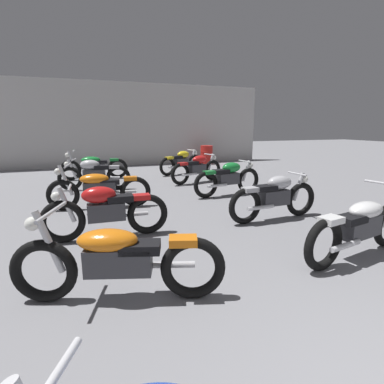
{
  "coord_description": "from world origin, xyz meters",
  "views": [
    {
      "loc": [
        -1.91,
        0.06,
        1.77
      ],
      "look_at": [
        0.0,
        5.21,
        0.55
      ],
      "focal_mm": 28.23,
      "sensor_mm": 36.0,
      "label": 1
    }
  ],
  "objects": [
    {
      "name": "motorcycle_right_row_2",
      "position": [
        1.48,
        4.7,
        0.46
      ],
      "size": [
        1.97,
        0.48,
        0.88
      ],
      "color": "black",
      "rests_on": "ground"
    },
    {
      "name": "back_wall",
      "position": [
        0.0,
        13.89,
        1.8
      ],
      "size": [
        13.1,
        0.24,
        3.6
      ],
      "primitive_type": "cube",
      "color": "#BCBAB7",
      "rests_on": "ground"
    },
    {
      "name": "motorcycle_right_row_3",
      "position": [
        1.6,
        6.85,
        0.46
      ],
      "size": [
        1.97,
        0.55,
        0.88
      ],
      "color": "black",
      "rests_on": "ground"
    },
    {
      "name": "motorcycle_left_row_2",
      "position": [
        -1.59,
        4.82,
        0.46
      ],
      "size": [
        1.97,
        0.48,
        0.88
      ],
      "color": "black",
      "rests_on": "ground"
    },
    {
      "name": "oil_drum",
      "position": [
        3.62,
        12.99,
        0.43
      ],
      "size": [
        0.59,
        0.59,
        0.85
      ],
      "color": "red",
      "rests_on": "ground"
    },
    {
      "name": "motorcycle_right_row_1",
      "position": [
        1.56,
        2.89,
        0.45
      ],
      "size": [
        2.15,
        0.76,
        0.97
      ],
      "color": "black",
      "rests_on": "ground"
    },
    {
      "name": "motorcycle_left_row_1",
      "position": [
        -1.64,
        2.96,
        0.45
      ],
      "size": [
        2.1,
        0.9,
        0.97
      ],
      "color": "black",
      "rests_on": "ground"
    },
    {
      "name": "motorcycle_left_row_4",
      "position": [
        -1.59,
        8.74,
        0.46
      ],
      "size": [
        1.95,
        0.61,
        0.88
      ],
      "color": "black",
      "rests_on": "ground"
    },
    {
      "name": "motorcycle_left_row_5",
      "position": [
        -1.5,
        10.52,
        0.45
      ],
      "size": [
        2.17,
        0.68,
        0.97
      ],
      "color": "black",
      "rests_on": "ground"
    },
    {
      "name": "motorcycle_left_row_3",
      "position": [
        -1.58,
        6.69,
        0.45
      ],
      "size": [
        2.17,
        0.68,
        0.97
      ],
      "color": "black",
      "rests_on": "ground"
    },
    {
      "name": "motorcycle_right_row_5",
      "position": [
        1.59,
        10.6,
        0.46
      ],
      "size": [
        1.87,
        0.84,
        0.88
      ],
      "color": "black",
      "rests_on": "ground"
    },
    {
      "name": "motorcycle_right_row_4",
      "position": [
        1.51,
        8.78,
        0.46
      ],
      "size": [
        1.91,
        0.76,
        0.88
      ],
      "color": "black",
      "rests_on": "ground"
    }
  ]
}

